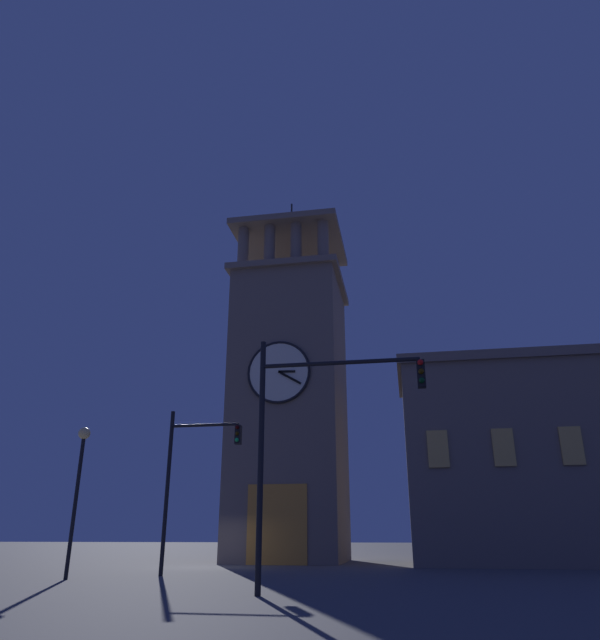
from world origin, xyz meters
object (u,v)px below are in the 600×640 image
traffic_signal_near (311,421)px  street_lamp (79,471)px  clocktower (290,403)px  traffic_signal_mid (190,467)px

traffic_signal_near → street_lamp: 10.34m
street_lamp → clocktower: bearing=-108.5°
traffic_signal_near → street_lamp: bearing=-25.4°
clocktower → traffic_signal_near: (-4.36, 19.20, -4.72)m
clocktower → traffic_signal_mid: 13.50m
clocktower → street_lamp: 16.51m
traffic_signal_mid → street_lamp: (3.34, 2.39, -0.35)m
clocktower → traffic_signal_near: bearing=102.8°
traffic_signal_near → traffic_signal_mid: 9.07m
traffic_signal_near → traffic_signal_mid: size_ratio=1.08×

